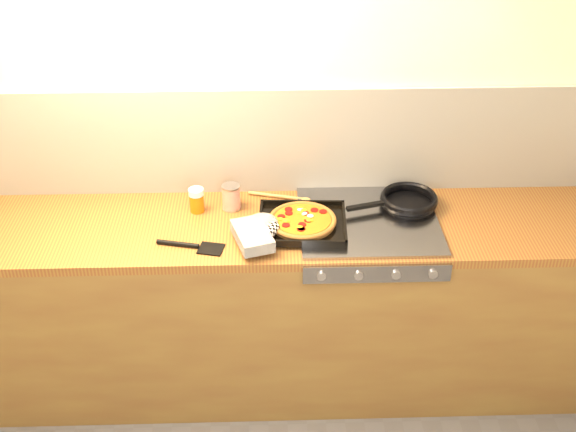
{
  "coord_description": "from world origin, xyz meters",
  "views": [
    {
      "loc": [
        0.02,
        -1.52,
        2.6
      ],
      "look_at": [
        0.1,
        1.08,
        0.95
      ],
      "focal_mm": 45.0,
      "sensor_mm": 36.0,
      "label": 1
    }
  ],
  "objects_px": {
    "pizza_on_tray": "(288,224)",
    "tomato_can": "(231,197)",
    "juice_glass": "(197,200)",
    "frying_pan": "(408,200)"
  },
  "relations": [
    {
      "from": "pizza_on_tray",
      "to": "juice_glass",
      "type": "xyz_separation_m",
      "value": [
        -0.4,
        0.19,
        0.02
      ]
    },
    {
      "from": "tomato_can",
      "to": "juice_glass",
      "type": "relative_size",
      "value": 1.04
    },
    {
      "from": "pizza_on_tray",
      "to": "juice_glass",
      "type": "relative_size",
      "value": 4.46
    },
    {
      "from": "pizza_on_tray",
      "to": "tomato_can",
      "type": "distance_m",
      "value": 0.32
    },
    {
      "from": "frying_pan",
      "to": "tomato_can",
      "type": "relative_size",
      "value": 3.84
    },
    {
      "from": "juice_glass",
      "to": "tomato_can",
      "type": "bearing_deg",
      "value": 6.56
    },
    {
      "from": "frying_pan",
      "to": "juice_glass",
      "type": "bearing_deg",
      "value": 179.84
    },
    {
      "from": "frying_pan",
      "to": "tomato_can",
      "type": "bearing_deg",
      "value": 178.54
    },
    {
      "from": "pizza_on_tray",
      "to": "juice_glass",
      "type": "bearing_deg",
      "value": 155.05
    },
    {
      "from": "pizza_on_tray",
      "to": "tomato_can",
      "type": "height_order",
      "value": "tomato_can"
    }
  ]
}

